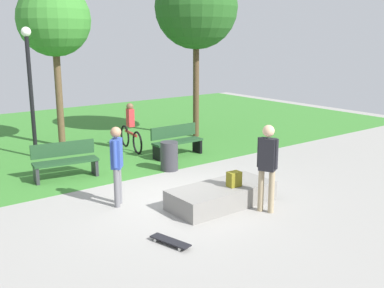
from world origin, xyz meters
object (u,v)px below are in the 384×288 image
at_px(lamp_post, 30,79).
at_px(park_bench_near_path, 176,140).
at_px(trash_bin, 169,156).
at_px(tree_young_birch, 54,21).
at_px(park_bench_far_right, 65,160).
at_px(backpack_on_ledge, 234,179).
at_px(skateboard_by_ledge, 170,241).
at_px(cyclist_on_bicycle, 131,130).
at_px(skater_watching, 117,160).
at_px(concrete_ledge, 222,195).
at_px(skater_performing_trick, 267,161).
at_px(tree_leaning_ash, 196,8).

bearing_deg(lamp_post, park_bench_near_path, -35.48).
bearing_deg(trash_bin, tree_young_birch, 105.58).
bearing_deg(tree_young_birch, park_bench_far_right, -110.26).
xyz_separation_m(backpack_on_ledge, skateboard_by_ledge, (-2.16, -0.74, -0.52)).
xyz_separation_m(tree_young_birch, cyclist_on_bicycle, (1.56, -1.80, -3.36)).
bearing_deg(tree_young_birch, park_bench_near_path, -55.89).
bearing_deg(skater_watching, skateboard_by_ledge, -95.03).
distance_m(concrete_ledge, tree_young_birch, 8.20).
bearing_deg(cyclist_on_bicycle, tree_young_birch, 130.90).
bearing_deg(skateboard_by_ledge, lamp_post, 88.91).
xyz_separation_m(skater_performing_trick, tree_leaning_ash, (3.28, 6.58, 3.39)).
height_order(park_bench_near_path, cyclist_on_bicycle, cyclist_on_bicycle).
bearing_deg(tree_young_birch, cyclist_on_bicycle, -49.10).
distance_m(concrete_ledge, trash_bin, 2.88).
relative_size(concrete_ledge, cyclist_on_bicycle, 1.28).
bearing_deg(backpack_on_ledge, cyclist_on_bicycle, -93.16).
relative_size(skateboard_by_ledge, tree_leaning_ash, 0.14).
height_order(park_bench_near_path, lamp_post, lamp_post).
bearing_deg(skater_watching, park_bench_near_path, 37.62).
distance_m(backpack_on_ledge, trash_bin, 3.02).
relative_size(skateboard_by_ledge, cyclist_on_bicycle, 0.46).
relative_size(concrete_ledge, park_bench_far_right, 1.41).
bearing_deg(concrete_ledge, backpack_on_ledge, -42.03).
bearing_deg(concrete_ledge, park_bench_far_right, 116.74).
distance_m(concrete_ledge, backpack_on_ledge, 0.45).
bearing_deg(park_bench_far_right, tree_young_birch, 69.74).
relative_size(concrete_ledge, park_bench_near_path, 1.45).
relative_size(backpack_on_ledge, skater_watching, 0.19).
xyz_separation_m(tree_leaning_ash, trash_bin, (-3.17, -2.92, -4.07)).
relative_size(skateboard_by_ledge, tree_young_birch, 0.16).
relative_size(concrete_ledge, skateboard_by_ledge, 2.82).
relative_size(park_bench_far_right, trash_bin, 2.12).
bearing_deg(skater_performing_trick, lamp_post, 107.63).
relative_size(backpack_on_ledge, park_bench_far_right, 0.19).
bearing_deg(cyclist_on_bicycle, skater_watching, -122.98).
distance_m(skater_performing_trick, lamp_post, 7.66).
relative_size(tree_leaning_ash, cyclist_on_bicycle, 3.26).
bearing_deg(skater_performing_trick, park_bench_near_path, 76.59).
bearing_deg(park_bench_far_right, concrete_ledge, -63.26).
bearing_deg(park_bench_far_right, backpack_on_ledge, -62.08).
relative_size(concrete_ledge, tree_young_birch, 0.45).
xyz_separation_m(skater_performing_trick, cyclist_on_bicycle, (0.44, 6.29, -0.44)).
height_order(park_bench_far_right, tree_leaning_ash, tree_leaning_ash).
relative_size(park_bench_near_path, tree_leaning_ash, 0.27).
distance_m(skater_watching, tree_young_birch, 6.73).
relative_size(tree_young_birch, tree_leaning_ash, 0.88).
bearing_deg(trash_bin, skater_performing_trick, -91.81).
height_order(skater_performing_trick, skater_watching, skater_performing_trick).
height_order(skater_performing_trick, park_bench_near_path, skater_performing_trick).
bearing_deg(lamp_post, backpack_on_ledge, -72.84).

